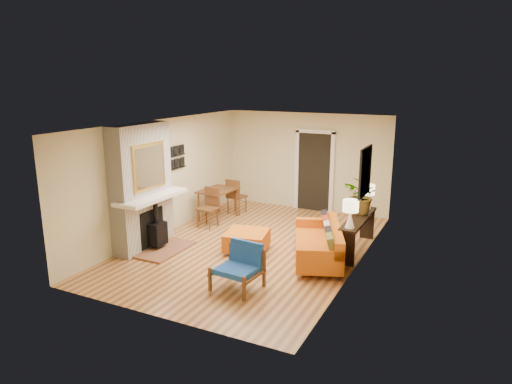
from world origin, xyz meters
TOP-DOWN VIEW (x-y plane):
  - room_shell at (0.60, 2.63)m, footprint 6.50×6.50m
  - fireplace at (-2.00, -1.00)m, footprint 1.09×1.68m
  - sofa at (1.55, -0.05)m, footprint 1.51×2.15m
  - ottoman at (0.03, -0.28)m, footprint 0.98×0.98m
  - blue_chair at (0.68, -1.78)m, footprint 0.79×0.78m
  - dining_table at (-1.57, 1.38)m, footprint 0.81×1.76m
  - console_table at (2.07, 0.73)m, footprint 0.34×1.85m
  - lamp_near at (2.07, 0.01)m, footprint 0.30×0.30m
  - lamp_far at (2.07, 1.43)m, footprint 0.30×0.30m
  - houseplant at (2.06, 1.01)m, footprint 0.91×0.85m

SIDE VIEW (x-z plane):
  - ottoman at x=0.03m, z-range 0.03..0.45m
  - sofa at x=1.55m, z-range -0.05..0.73m
  - blue_chair at x=0.68m, z-range 0.03..0.80m
  - console_table at x=2.07m, z-range 0.21..0.94m
  - dining_table at x=-1.57m, z-range 0.15..1.09m
  - lamp_near at x=2.07m, z-range 0.79..1.33m
  - lamp_far at x=2.07m, z-range 0.79..1.33m
  - houseplant at x=2.06m, z-range 0.72..1.53m
  - room_shell at x=0.60m, z-range -2.01..4.49m
  - fireplace at x=-2.00m, z-range -0.06..2.54m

